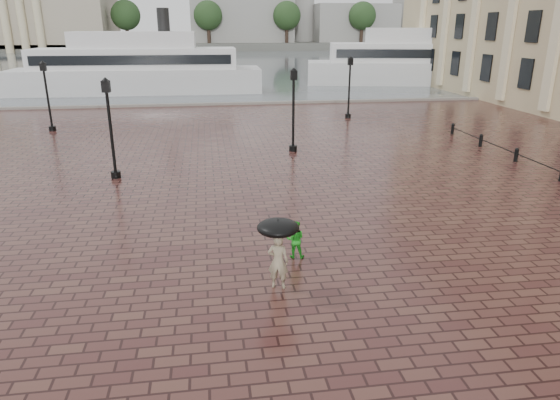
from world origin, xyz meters
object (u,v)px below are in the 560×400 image
Objects in this scene: adult_pedestrian at (278,261)px; child_pedestrian at (295,239)px; ferry_far at (421,61)px; ferry_near at (137,68)px; street_lamps at (210,102)px.

child_pedestrian is at bearing -95.10° from adult_pedestrian.
ferry_far is at bearing -104.95° from child_pedestrian.
street_lamps is at bearing -72.80° from ferry_near.
adult_pedestrian is 44.13m from ferry_near.
street_lamps is 17.20m from child_pedestrian.
ferry_far reaches higher than ferry_near.
child_pedestrian is at bearing -76.32° from ferry_near.
adult_pedestrian is (1.47, -18.73, -1.56)m from street_lamps.
adult_pedestrian is at bearing -105.38° from ferry_far.
adult_pedestrian is 52.71m from ferry_far.
street_lamps is at bearing -120.39° from ferry_far.
adult_pedestrian is at bearing -77.81° from ferry_near.
street_lamps is 18.47× the size of child_pedestrian.
ferry_far reaches higher than street_lamps.
child_pedestrian is 42.57m from ferry_near.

